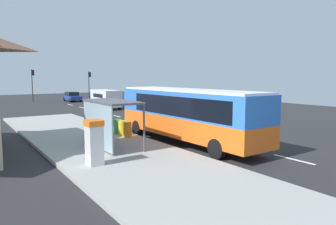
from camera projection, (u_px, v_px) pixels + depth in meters
The scene contains 20 objects.
ground_plane at pixel (114, 116), 31.26m from camera, with size 56.00×92.00×0.04m, color #262628.
sidewalk_platform at pixel (98, 145), 17.82m from camera, with size 6.20×30.00×0.18m, color #999993.
lane_stripe_seg_0 at pixel (294, 159), 14.97m from camera, with size 0.16×2.20×0.01m, color silver.
lane_stripe_seg_1 at pixel (221, 142), 19.08m from camera, with size 0.16×2.20×0.01m, color silver.
lane_stripe_seg_2 at pixel (173, 130), 23.18m from camera, with size 0.16×2.20×0.01m, color silver.
lane_stripe_seg_3 at pixel (140, 122), 27.29m from camera, with size 0.16×2.20×0.01m, color silver.
lane_stripe_seg_4 at pixel (116, 116), 31.40m from camera, with size 0.16×2.20×0.01m, color silver.
lane_stripe_seg_5 at pixel (97, 111), 35.50m from camera, with size 0.16×2.20×0.01m, color silver.
lane_stripe_seg_6 at pixel (82, 108), 39.61m from camera, with size 0.16×2.20×0.01m, color silver.
lane_stripe_seg_7 at pixel (70, 105), 43.72m from camera, with size 0.16×2.20×0.01m, color silver.
bus at pixel (186, 112), 18.49m from camera, with size 2.72×11.06×3.21m.
white_van at pixel (106, 98), 38.15m from camera, with size 2.12×5.24×2.30m.
sedan_near at pixel (72, 96), 49.42m from camera, with size 1.89×4.43×1.52m.
ticket_machine at pixel (94, 142), 13.34m from camera, with size 0.66×0.76×1.94m.
recycling_bin_orange at pixel (127, 130), 19.53m from camera, with size 0.52×0.52×0.95m, color orange.
recycling_bin_yellow at pixel (122, 128), 20.10m from camera, with size 0.52×0.52×0.95m, color yellow.
recycling_bin_green at pixel (118, 127), 20.68m from camera, with size 0.52×0.52×0.95m, color green.
traffic_light_near_side at pixel (89, 81), 51.64m from camera, with size 0.49×0.28×4.74m.
traffic_light_far_side at pixel (33, 80), 47.47m from camera, with size 0.49×0.28×5.00m.
bus_shelter at pixel (107, 112), 16.46m from camera, with size 1.80×4.00×2.50m.
Camera 1 is at (-12.94, -14.70, 3.96)m, focal length 33.49 mm.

